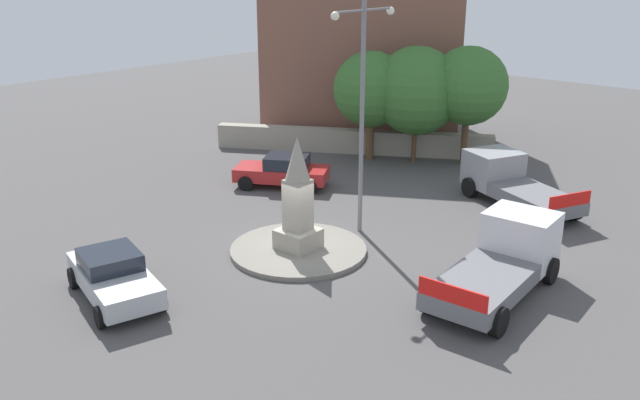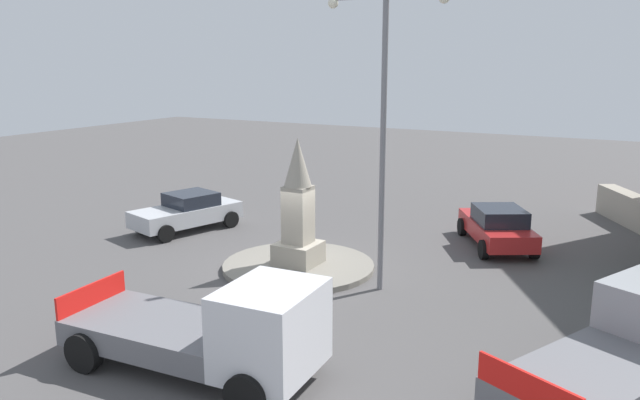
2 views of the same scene
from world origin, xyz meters
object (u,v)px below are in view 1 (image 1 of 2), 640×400
(monument, at_px, (298,201))
(car_silver_parked_right, at_px, (113,276))
(streetlamp, at_px, (362,96))
(tree_mid_cluster, at_px, (417,91))
(car_red_approaching, at_px, (283,171))
(truck_grey_near_island, at_px, (511,181))
(corner_building, at_px, (365,38))
(tree_far_corner, at_px, (468,86))
(truck_white_far_side, at_px, (504,259))
(tree_near_wall, at_px, (371,90))

(monument, distance_m, car_silver_parked_right, 6.41)
(streetlamp, xyz_separation_m, tree_mid_cluster, (-9.10, -3.57, -1.50))
(car_red_approaching, distance_m, truck_grey_near_island, 9.69)
(tree_mid_cluster, bearing_deg, corner_building, -120.54)
(streetlamp, xyz_separation_m, car_silver_parked_right, (8.94, -2.31, -4.30))
(tree_far_corner, bearing_deg, car_silver_parked_right, -2.53)
(car_red_approaching, bearing_deg, corner_building, -161.75)
(monument, xyz_separation_m, car_silver_parked_right, (6.02, -1.89, -1.13))
(car_red_approaching, relative_size, truck_grey_near_island, 0.76)
(car_silver_parked_right, height_order, tree_mid_cluster, tree_mid_cluster)
(corner_building, bearing_deg, tree_mid_cluster, 59.46)
(monument, bearing_deg, car_silver_parked_right, -17.45)
(monument, distance_m, car_red_approaching, 7.28)
(car_silver_parked_right, xyz_separation_m, truck_grey_near_island, (-15.38, 5.15, 0.20))
(truck_white_far_side, relative_size, tree_far_corner, 0.97)
(truck_white_far_side, bearing_deg, corner_building, -131.01)
(tree_near_wall, distance_m, tree_mid_cluster, 2.21)
(monument, distance_m, truck_grey_near_island, 9.96)
(corner_building, bearing_deg, monument, 29.77)
(car_silver_parked_right, xyz_separation_m, corner_building, (-21.35, -6.88, 4.61))
(streetlamp, xyz_separation_m, car_red_approaching, (-1.93, -5.74, -4.30))
(monument, bearing_deg, streetlamp, 171.81)
(streetlamp, relative_size, car_silver_parked_right, 1.90)
(monument, height_order, tree_near_wall, tree_near_wall)
(monument, height_order, truck_grey_near_island, monument)
(car_silver_parked_right, distance_m, truck_white_far_side, 11.66)
(car_silver_parked_right, bearing_deg, monument, 162.55)
(monument, xyz_separation_m, tree_mid_cluster, (-12.02, -3.15, 1.68))
(corner_building, distance_m, tree_mid_cluster, 6.77)
(tree_mid_cluster, bearing_deg, tree_near_wall, -60.23)
(car_red_approaching, bearing_deg, tree_near_wall, 177.68)
(streetlamp, bearing_deg, tree_near_wall, -145.56)
(monument, bearing_deg, tree_far_corner, -175.51)
(monument, distance_m, corner_building, 18.01)
(car_silver_parked_right, height_order, truck_grey_near_island, truck_grey_near_island)
(truck_white_far_side, bearing_deg, car_silver_parked_right, -46.53)
(truck_white_far_side, distance_m, corner_building, 20.79)
(corner_building, height_order, tree_far_corner, corner_building)
(tree_near_wall, bearing_deg, car_red_approaching, -2.32)
(car_silver_parked_right, relative_size, car_red_approaching, 1.02)
(tree_near_wall, bearing_deg, monument, 24.89)
(monument, height_order, car_silver_parked_right, monument)
(monument, distance_m, tree_mid_cluster, 12.54)
(truck_grey_near_island, height_order, corner_building, corner_building)
(streetlamp, height_order, tree_mid_cluster, streetlamp)
(monument, xyz_separation_m, truck_white_far_side, (-2.00, 6.57, -0.87))
(monument, xyz_separation_m, tree_far_corner, (-13.23, -1.04, 1.98))
(streetlamp, distance_m, truck_white_far_side, 7.42)
(car_red_approaching, xyz_separation_m, corner_building, (-10.48, -3.46, 4.61))
(car_red_approaching, distance_m, truck_white_far_side, 12.22)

